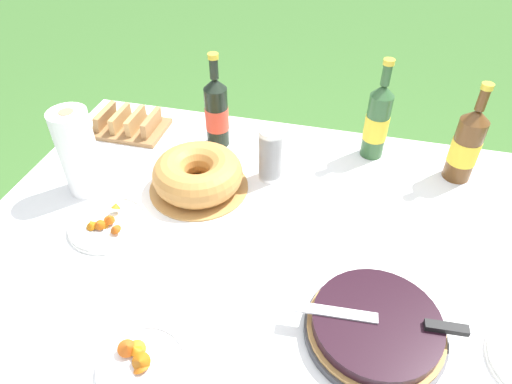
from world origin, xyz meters
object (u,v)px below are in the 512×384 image
cider_bottle_green (377,121)px  snack_plate_right (141,363)px  bundt_cake (198,174)px  snack_plate_left (108,223)px  cup_stack (270,155)px  berry_tart (376,327)px  cider_bottle_amber (466,145)px  bread_board (129,125)px  juice_bottle_red (217,112)px  serving_knife (392,320)px  paper_towel_roll (78,153)px

cider_bottle_green → snack_plate_right: size_ratio=1.75×
bundt_cake → snack_plate_left: 0.29m
cup_stack → snack_plate_left: cup_stack is taller
berry_tart → cider_bottle_amber: size_ratio=0.97×
snack_plate_right → bread_board: bread_board is taller
snack_plate_left → bread_board: bearing=109.2°
cider_bottle_green → snack_plate_left: cider_bottle_green is taller
bundt_cake → juice_bottle_red: (-0.02, 0.25, 0.07)m
bundt_cake → berry_tart: bearing=-35.3°
serving_knife → snack_plate_right: bearing=17.9°
cider_bottle_amber → juice_bottle_red: 0.79m
snack_plate_left → snack_plate_right: size_ratio=1.16×
cup_stack → cider_bottle_green: bearing=34.1°
juice_bottle_red → paper_towel_roll: (-0.31, -0.33, 0.01)m
juice_bottle_red → paper_towel_roll: 0.46m
serving_knife → snack_plate_left: size_ratio=1.68×
cider_bottle_green → bread_board: 0.87m
cup_stack → juice_bottle_red: bearing=146.6°
bundt_cake → cider_bottle_green: cider_bottle_green is taller
serving_knife → berry_tart: bearing=0.0°
cup_stack → bread_board: cup_stack is taller
cider_bottle_green → bread_board: size_ratio=1.30×
juice_bottle_red → cider_bottle_amber: bearing=0.4°
cider_bottle_amber → berry_tart: bearing=-109.1°
bundt_cake → cider_bottle_amber: (0.77, 0.25, 0.07)m
cider_bottle_green → snack_plate_right: bearing=-115.4°
juice_bottle_red → snack_plate_left: size_ratio=1.46×
serving_knife → juice_bottle_red: juice_bottle_red is taller
berry_tart → paper_towel_roll: paper_towel_roll is taller
snack_plate_right → juice_bottle_red: bearing=96.5°
bread_board → cup_stack: bearing=-14.5°
cider_bottle_green → paper_towel_roll: cider_bottle_green is taller
cider_bottle_green → snack_plate_right: 1.00m
snack_plate_left → paper_towel_roll: size_ratio=0.83×
bundt_cake → snack_plate_left: bundt_cake is taller
cup_stack → juice_bottle_red: 0.26m
cup_stack → serving_knife: bearing=-52.4°
bundt_cake → cider_bottle_green: 0.60m
bundt_cake → bread_board: bearing=144.8°
bundt_cake → cider_bottle_amber: size_ratio=0.94×
serving_knife → paper_towel_roll: paper_towel_roll is taller
berry_tart → cider_bottle_amber: (0.22, 0.64, 0.09)m
cup_stack → paper_towel_roll: (-0.53, -0.19, 0.05)m
cup_stack → snack_plate_left: bearing=-140.1°
cider_bottle_green → cider_bottle_amber: (0.27, -0.06, -0.01)m
serving_knife → bread_board: bread_board is taller
serving_knife → snack_plate_left: 0.79m
berry_tart → paper_towel_roll: bearing=160.8°
snack_plate_left → bread_board: size_ratio=0.86×
serving_knife → cider_bottle_amber: cider_bottle_amber is taller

